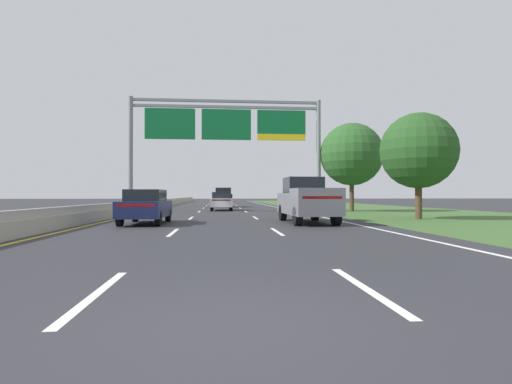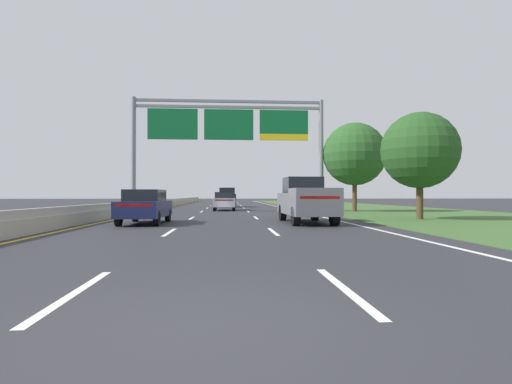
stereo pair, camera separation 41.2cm
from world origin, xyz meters
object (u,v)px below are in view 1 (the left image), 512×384
pickup_truck_grey (307,200)px  car_white_centre_lane_sedan (221,201)px  car_navy_left_lane_sedan (146,206)px  roadside_tree_mid (352,154)px  roadside_tree_near (418,151)px  car_black_centre_lane_suv (223,197)px  overhead_sign_gantry (226,131)px

pickup_truck_grey → car_white_centre_lane_sedan: pickup_truck_grey is taller
car_navy_left_lane_sedan → roadside_tree_mid: (13.89, 12.68, 3.75)m
car_white_centre_lane_sedan → roadside_tree_mid: size_ratio=0.62×
roadside_tree_near → pickup_truck_grey: bearing=-162.8°
car_black_centre_lane_suv → pickup_truck_grey: bearing=-171.0°
car_black_centre_lane_suv → roadside_tree_mid: bearing=-141.8°
car_white_centre_lane_sedan → roadside_tree_near: (10.62, -13.92, 2.91)m
car_navy_left_lane_sedan → roadside_tree_mid: size_ratio=0.63×
overhead_sign_gantry → car_navy_left_lane_sedan: size_ratio=3.40×
pickup_truck_grey → car_navy_left_lane_sedan: bearing=89.8°
pickup_truck_grey → car_navy_left_lane_sedan: (-7.53, -0.12, -0.26)m
overhead_sign_gantry → car_black_centre_lane_suv: size_ratio=3.19×
pickup_truck_grey → car_black_centre_lane_suv: bearing=7.2°
car_navy_left_lane_sedan → car_white_centre_lane_sedan: bearing=-11.5°
pickup_truck_grey → car_navy_left_lane_sedan: 7.53m
car_navy_left_lane_sedan → overhead_sign_gantry: bearing=-16.1°
car_white_centre_lane_sedan → roadside_tree_mid: bearing=-108.2°
pickup_truck_grey → roadside_tree_mid: roadside_tree_mid is taller
pickup_truck_grey → car_black_centre_lane_suv: size_ratio=1.15×
roadside_tree_mid → overhead_sign_gantry: bearing=179.1°
car_black_centre_lane_suv → roadside_tree_mid: size_ratio=0.67×
roadside_tree_near → roadside_tree_mid: bearing=91.3°
roadside_tree_near → roadside_tree_mid: (-0.24, 10.52, 0.85)m
roadside_tree_near → roadside_tree_mid: size_ratio=0.82×
overhead_sign_gantry → roadside_tree_mid: (10.00, -0.15, -1.80)m
car_navy_left_lane_sedan → car_white_centre_lane_sedan: same height
car_white_centre_lane_sedan → car_navy_left_lane_sedan: bearing=167.7°
car_navy_left_lane_sedan → roadside_tree_mid: 19.18m
roadside_tree_near → roadside_tree_mid: 10.55m
roadside_tree_mid → roadside_tree_near: bearing=-88.7°
car_black_centre_lane_suv → car_white_centre_lane_sedan: car_black_centre_lane_suv is taller
pickup_truck_grey → roadside_tree_near: (6.60, 2.05, 2.65)m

